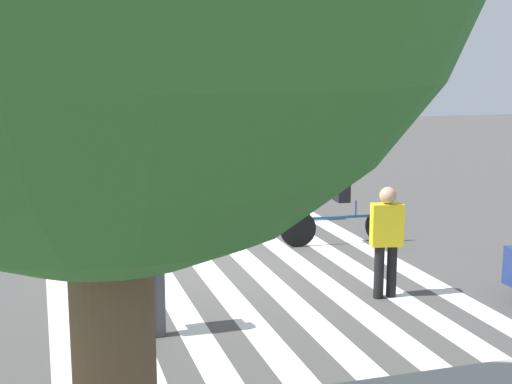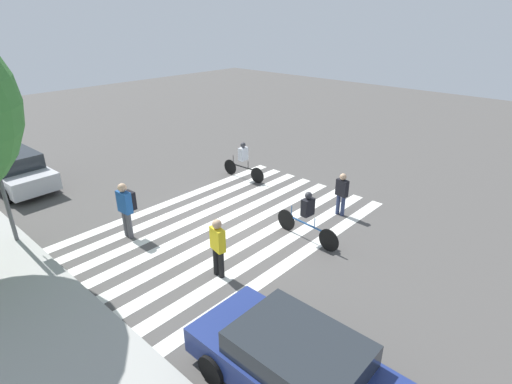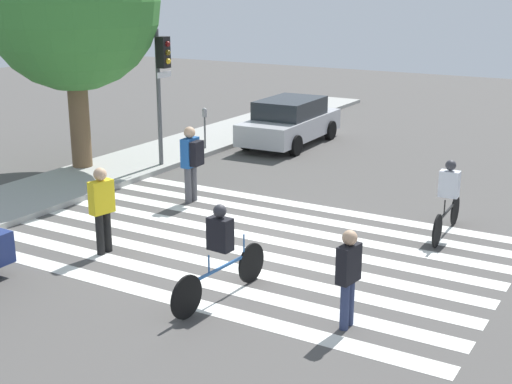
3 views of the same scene
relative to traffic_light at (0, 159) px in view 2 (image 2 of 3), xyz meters
The scene contains 11 objects.
ground_plane 7.09m from the traffic_light, 127.65° to the right, with size 60.00×60.00×0.00m, color #4C4947.
sidewalk_curb 4.92m from the traffic_light, 164.99° to the left, with size 36.00×2.50×0.14m.
crosswalk_stripes 7.09m from the traffic_light, 127.65° to the right, with size 6.22×10.00×0.01m.
traffic_light is the anchor object (origin of this frame).
pedestrian_adult_tall_backpack 6.80m from the traffic_light, 152.99° to the right, with size 0.51×0.31×1.72m.
pedestrian_adult_yellow_jacket 10.64m from the traffic_light, 127.36° to the right, with size 0.46×0.26×1.57m.
pedestrian_child_with_backpack 3.70m from the traffic_light, 131.18° to the right, with size 0.52×0.44×1.84m.
cyclist_far_lane 9.11m from the traffic_light, 136.68° to the right, with size 2.45×0.42×1.66m.
cyclist_near_curb 8.79m from the traffic_light, 99.81° to the right, with size 2.23×0.41×1.62m.
car_parked_silver_sedan 9.97m from the traffic_light, behind, with size 4.31×2.02×1.31m.
car_parked_dark_suv 5.34m from the traffic_light, 17.68° to the right, with size 4.43×2.02×1.51m.
Camera 2 is at (-8.70, 8.18, 6.56)m, focal length 28.00 mm.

